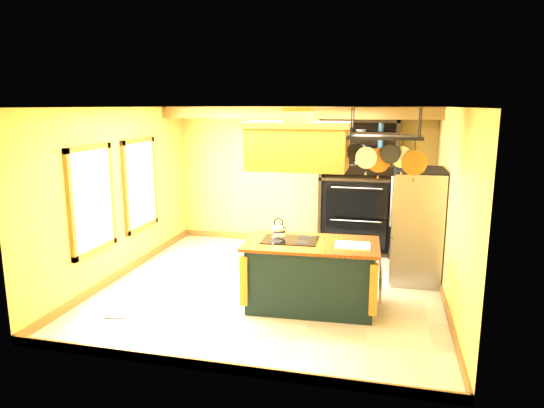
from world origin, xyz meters
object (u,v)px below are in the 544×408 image
at_px(refrigerator, 416,228).
at_px(hutch, 357,202).
at_px(kitchen_island, 311,274).
at_px(pot_rack, 386,147).
at_px(range_hood, 298,144).

distance_m(refrigerator, hutch, 1.71).
relative_size(kitchen_island, pot_rack, 1.86).
distance_m(kitchen_island, hutch, 2.90).
bearing_deg(pot_rack, range_hood, -180.00).
xyz_separation_m(range_hood, pot_rack, (1.11, 0.00, -0.02)).
xyz_separation_m(refrigerator, hutch, (-1.00, 1.39, 0.10)).
bearing_deg(kitchen_island, range_hood, 177.35).
relative_size(range_hood, hutch, 0.54).
bearing_deg(hutch, refrigerator, -54.22).
bearing_deg(kitchen_island, hutch, 78.58).
bearing_deg(hutch, range_hood, -102.45).
bearing_deg(pot_rack, refrigerator, 70.51).
relative_size(range_hood, pot_rack, 1.36).
bearing_deg(refrigerator, kitchen_island, -134.68).
xyz_separation_m(pot_rack, refrigerator, (0.51, 1.44, -1.37)).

